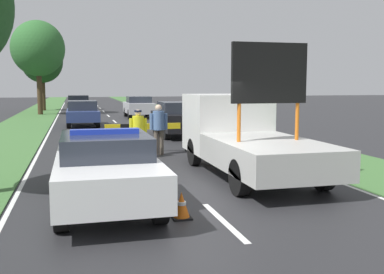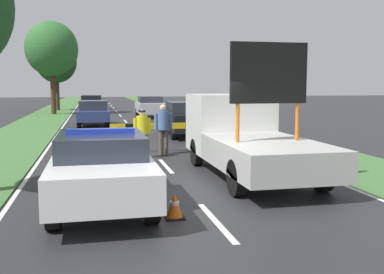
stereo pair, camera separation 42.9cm
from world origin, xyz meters
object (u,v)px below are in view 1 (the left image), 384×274
(police_car, at_px, (105,166))
(traffic_cone_centre_front, at_px, (181,205))
(queued_car_hatch_blue, at_px, (83,113))
(roadside_tree_mid_left, at_px, (42,62))
(traffic_cone_near_police, at_px, (208,138))
(pedestrian_civilian, at_px, (159,125))
(police_officer, at_px, (138,130))
(queued_car_sedan_silver, at_px, (139,106))
(queued_car_suv_grey, at_px, (78,104))
(road_barrier, at_px, (151,128))
(queued_car_sedan_black, at_px, (178,119))
(work_truck, at_px, (243,135))
(roadside_tree_near_right, at_px, (38,49))

(police_car, bearing_deg, traffic_cone_centre_front, -47.81)
(queued_car_hatch_blue, distance_m, roadside_tree_mid_left, 17.46)
(traffic_cone_near_police, bearing_deg, pedestrian_civilian, -145.04)
(police_officer, height_order, queued_car_sedan_silver, police_officer)
(queued_car_suv_grey, xyz_separation_m, roadside_tree_mid_left, (-3.10, 4.29, 3.73))
(pedestrian_civilian, distance_m, queued_car_hatch_blue, 12.10)
(police_car, distance_m, queued_car_hatch_blue, 18.03)
(police_officer, height_order, queued_car_hatch_blue, police_officer)
(road_barrier, relative_size, queued_car_sedan_black, 0.75)
(pedestrian_civilian, distance_m, queued_car_sedan_silver, 17.87)
(pedestrian_civilian, height_order, traffic_cone_near_police, pedestrian_civilian)
(police_car, bearing_deg, pedestrian_civilian, 67.87)
(pedestrian_civilian, distance_m, traffic_cone_centre_front, 7.56)
(police_officer, distance_m, queued_car_suv_grey, 25.00)
(police_car, xyz_separation_m, traffic_cone_centre_front, (1.27, -1.30, -0.55))
(queued_car_suv_grey, bearing_deg, roadside_tree_mid_left, -54.12)
(queued_car_hatch_blue, bearing_deg, pedestrian_civilian, 101.20)
(queued_car_sedan_silver, bearing_deg, traffic_cone_near_police, 91.61)
(queued_car_sedan_silver, height_order, queued_car_suv_grey, queued_car_sedan_silver)
(traffic_cone_near_police, bearing_deg, queued_car_hatch_blue, 113.95)
(queued_car_sedan_silver, bearing_deg, police_car, 80.51)
(police_officer, xyz_separation_m, pedestrian_civilian, (0.79, 0.62, 0.06))
(traffic_cone_near_police, bearing_deg, queued_car_suv_grey, 101.69)
(traffic_cone_centre_front, height_order, roadside_tree_mid_left, roadside_tree_mid_left)
(work_truck, xyz_separation_m, road_barrier, (-1.87, 4.23, -0.18))
(police_car, xyz_separation_m, queued_car_sedan_black, (4.14, 11.61, 0.04))
(police_car, relative_size, queued_car_hatch_blue, 1.16)
(queued_car_hatch_blue, bearing_deg, work_truck, 104.57)
(road_barrier, relative_size, queued_car_sedan_silver, 0.78)
(queued_car_hatch_blue, relative_size, roadside_tree_mid_left, 0.66)
(road_barrier, distance_m, queued_car_sedan_silver, 17.32)
(police_car, xyz_separation_m, pedestrian_civilian, (2.23, 6.16, 0.23))
(police_officer, relative_size, traffic_cone_centre_front, 3.28)
(road_barrier, distance_m, roadside_tree_mid_left, 28.79)
(road_barrier, relative_size, traffic_cone_near_police, 4.71)
(traffic_cone_centre_front, distance_m, roadside_tree_mid_left, 36.62)
(queued_car_hatch_blue, height_order, roadside_tree_mid_left, roadside_tree_mid_left)
(pedestrian_civilian, relative_size, queued_car_suv_grey, 0.44)
(queued_car_hatch_blue, bearing_deg, queued_car_sedan_silver, -124.89)
(road_barrier, distance_m, queued_car_sedan_black, 5.31)
(queued_car_suv_grey, bearing_deg, queued_car_hatch_blue, 90.59)
(roadside_tree_near_right, bearing_deg, queued_car_hatch_blue, -74.11)
(traffic_cone_centre_front, height_order, queued_car_hatch_blue, queued_car_hatch_blue)
(work_truck, xyz_separation_m, roadside_tree_near_right, (-7.17, 26.53, 4.20))
(traffic_cone_centre_front, distance_m, queued_car_sedan_silver, 25.39)
(road_barrier, distance_m, police_officer, 1.34)
(road_barrier, xyz_separation_m, traffic_cone_centre_front, (-0.77, -8.03, -0.63))
(queued_car_sedan_silver, bearing_deg, roadside_tree_mid_left, -55.82)
(police_officer, height_order, queued_car_sedan_black, queued_car_sedan_black)
(road_barrier, bearing_deg, queued_car_sedan_black, 67.35)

